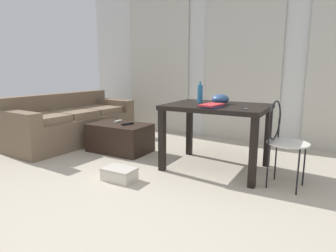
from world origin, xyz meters
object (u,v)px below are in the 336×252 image
at_px(shoebox, 119,174).
at_px(tv_remote_primary, 127,124).
at_px(coffee_table, 120,138).
at_px(bowl, 220,99).
at_px(book_stack, 212,105).
at_px(couch, 70,123).
at_px(scissors, 245,109).
at_px(bottle_near, 200,94).
at_px(tv_remote_secondary, 118,121).
at_px(wire_chair, 281,134).
at_px(craft_table, 217,114).

bearing_deg(shoebox, tv_remote_primary, 121.62).
bearing_deg(shoebox, coffee_table, 127.80).
distance_m(bowl, book_stack, 0.30).
height_order(couch, scissors, same).
relative_size(bowl, scissors, 1.85).
bearing_deg(bottle_near, tv_remote_primary, -177.50).
xyz_separation_m(bottle_near, tv_remote_secondary, (-1.32, 0.06, -0.46)).
relative_size(coffee_table, tv_remote_secondary, 5.69).
bearing_deg(bottle_near, bowl, -4.96).
xyz_separation_m(wire_chair, tv_remote_primary, (-2.06, 0.22, -0.12)).
height_order(bowl, scissors, bowl).
distance_m(scissors, tv_remote_secondary, 2.02).
relative_size(scissors, tv_remote_primary, 0.59).
relative_size(bottle_near, shoebox, 0.73).
bearing_deg(coffee_table, scissors, -7.82).
bearing_deg(coffee_table, wire_chair, -5.54).
xyz_separation_m(coffee_table, shoebox, (0.69, -0.89, -0.13)).
height_order(wire_chair, tv_remote_primary, wire_chair).
relative_size(wire_chair, bowl, 4.36).
xyz_separation_m(book_stack, tv_remote_primary, (-1.34, 0.28, -0.37)).
distance_m(tv_remote_primary, tv_remote_secondary, 0.27).
bearing_deg(craft_table, tv_remote_primary, 178.36).
height_order(coffee_table, book_stack, book_stack).
distance_m(coffee_table, bowl, 1.60).
relative_size(coffee_table, wire_chair, 0.99).
bearing_deg(tv_remote_primary, craft_table, 18.22).
height_order(bottle_near, bowl, bottle_near).
xyz_separation_m(craft_table, tv_remote_primary, (-1.32, 0.04, -0.24)).
xyz_separation_m(wire_chair, tv_remote_secondary, (-2.31, 0.33, -0.12)).
relative_size(book_stack, shoebox, 0.89).
relative_size(bowl, shoebox, 0.56).
distance_m(coffee_table, bottle_near, 1.38).
distance_m(craft_table, book_stack, 0.27).
xyz_separation_m(bottle_near, scissors, (0.63, -0.31, -0.11)).
bearing_deg(couch, bowl, -0.57).
distance_m(wire_chair, tv_remote_primary, 2.08).
height_order(scissors, tv_remote_secondary, scissors).
height_order(wire_chair, book_stack, wire_chair).
bearing_deg(bottle_near, wire_chair, -15.27).
relative_size(craft_table, book_stack, 3.64).
distance_m(couch, shoebox, 2.00).
relative_size(coffee_table, shoebox, 2.44).
distance_m(book_stack, shoebox, 1.23).
bearing_deg(book_stack, tv_remote_secondary, 166.48).
bearing_deg(shoebox, craft_table, 48.41).
distance_m(coffee_table, scissors, 1.94).
bearing_deg(tv_remote_secondary, shoebox, -53.78).
bearing_deg(shoebox, book_stack, 38.48).
relative_size(wire_chair, tv_remote_secondary, 5.74).
height_order(craft_table, bowl, bowl).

